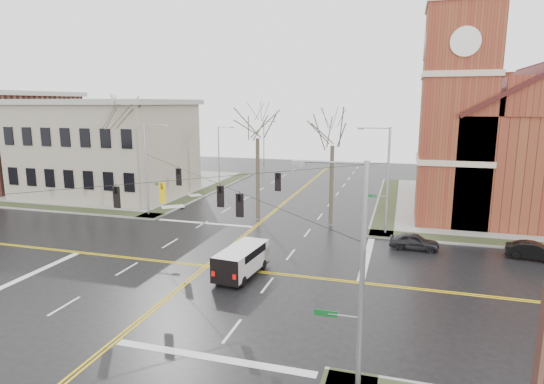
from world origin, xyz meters
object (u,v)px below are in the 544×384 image
(streetlight_north_b, at_px, (265,142))
(cargo_van, at_px, (243,258))
(signal_pole_se, at_px, (357,275))
(streetlight_north_a, at_px, (220,154))
(parked_car_b, at_px, (535,251))
(tree_nw_near, at_px, (257,133))
(tree_ne, at_px, (333,140))
(signal_pole_ne, at_px, (386,177))
(signal_pole_nw, at_px, (148,167))
(church, at_px, (528,129))
(parked_car_a, at_px, (414,241))
(tree_nw_far, at_px, (122,122))

(streetlight_north_b, height_order, cargo_van, streetlight_north_b)
(signal_pole_se, height_order, streetlight_north_a, signal_pole_se)
(cargo_van, bearing_deg, parked_car_b, 29.86)
(tree_nw_near, xyz_separation_m, tree_ne, (7.08, -0.12, -0.53))
(signal_pole_ne, relative_size, signal_pole_nw, 1.00)
(parked_car_b, bearing_deg, church, 1.68)
(signal_pole_ne, bearing_deg, signal_pole_nw, 180.00)
(signal_pole_se, distance_m, parked_car_a, 20.07)
(streetlight_north_a, bearing_deg, signal_pole_se, -60.91)
(signal_pole_nw, distance_m, parked_car_b, 33.90)
(signal_pole_nw, xyz_separation_m, streetlight_north_a, (0.67, 16.50, -0.48))
(parked_car_a, relative_size, parked_car_b, 0.97)
(streetlight_north_a, relative_size, tree_ne, 0.74)
(parked_car_b, distance_m, tree_nw_near, 24.55)
(parked_car_b, distance_m, tree_ne, 17.96)
(signal_pole_se, height_order, tree_ne, tree_ne)
(cargo_van, relative_size, parked_car_b, 1.34)
(cargo_van, height_order, parked_car_a, cargo_van)
(signal_pole_nw, bearing_deg, tree_nw_near, 9.24)
(parked_car_a, relative_size, tree_ne, 0.34)
(streetlight_north_b, xyz_separation_m, tree_ne, (17.16, -34.87, 3.35))
(signal_pole_nw, relative_size, parked_car_b, 2.36)
(signal_pole_nw, height_order, parked_car_a, signal_pole_nw)
(signal_pole_nw, relative_size, tree_nw_near, 0.78)
(signal_pole_se, bearing_deg, signal_pole_ne, 90.00)
(cargo_van, bearing_deg, parked_car_a, 44.27)
(cargo_van, height_order, tree_nw_far, tree_nw_far)
(church, relative_size, tree_nw_near, 2.38)
(signal_pole_se, xyz_separation_m, tree_nw_near, (-11.89, 24.75, 3.40))
(tree_nw_far, bearing_deg, parked_car_b, -8.12)
(signal_pole_se, bearing_deg, signal_pole_nw, 134.55)
(signal_pole_nw, bearing_deg, tree_nw_far, 155.62)
(signal_pole_se, relative_size, tree_nw_near, 0.78)
(parked_car_a, xyz_separation_m, tree_nw_far, (-28.85, 5.24, 8.58))
(parked_car_a, bearing_deg, streetlight_north_b, 33.22)
(signal_pole_ne, xyz_separation_m, tree_ne, (-4.81, 1.63, 2.87))
(streetlight_north_b, distance_m, tree_ne, 39.01)
(streetlight_north_b, bearing_deg, cargo_van, -74.40)
(signal_pole_ne, xyz_separation_m, signal_pole_se, (0.00, -23.00, 0.00))
(cargo_van, distance_m, tree_nw_near, 16.14)
(signal_pole_ne, bearing_deg, tree_ne, 161.25)
(cargo_van, relative_size, tree_ne, 0.47)
(signal_pole_ne, bearing_deg, church, 44.66)
(signal_pole_nw, relative_size, streetlight_north_b, 1.12)
(signal_pole_se, distance_m, tree_ne, 25.26)
(church, relative_size, cargo_van, 5.38)
(parked_car_b, bearing_deg, signal_pole_ne, 82.08)
(signal_pole_se, height_order, streetlight_north_b, signal_pole_se)
(signal_pole_se, xyz_separation_m, parked_car_b, (10.78, 19.38, -4.32))
(signal_pole_ne, xyz_separation_m, streetlight_north_b, (-21.97, 36.50, -0.48))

